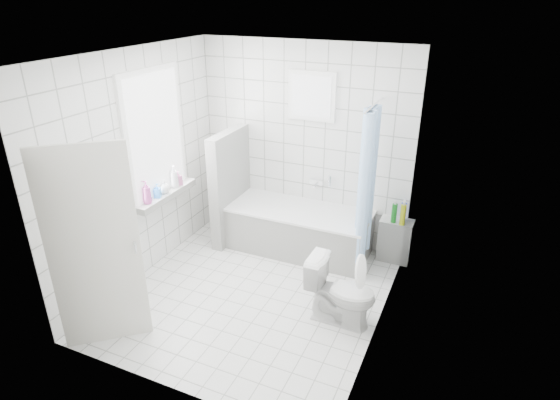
% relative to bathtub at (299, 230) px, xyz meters
% --- Properties ---
extents(ground, '(3.00, 3.00, 0.00)m').
position_rel_bathtub_xyz_m(ground, '(-0.10, -1.12, -0.29)').
color(ground, white).
rests_on(ground, ground).
extents(ceiling, '(3.00, 3.00, 0.00)m').
position_rel_bathtub_xyz_m(ceiling, '(-0.10, -1.12, 2.31)').
color(ceiling, white).
rests_on(ceiling, ground).
extents(wall_back, '(2.80, 0.02, 2.60)m').
position_rel_bathtub_xyz_m(wall_back, '(-0.10, 0.38, 1.01)').
color(wall_back, white).
rests_on(wall_back, ground).
extents(wall_front, '(2.80, 0.02, 2.60)m').
position_rel_bathtub_xyz_m(wall_front, '(-0.10, -2.62, 1.01)').
color(wall_front, white).
rests_on(wall_front, ground).
extents(wall_left, '(0.02, 3.00, 2.60)m').
position_rel_bathtub_xyz_m(wall_left, '(-1.50, -1.12, 1.01)').
color(wall_left, white).
rests_on(wall_left, ground).
extents(wall_right, '(0.02, 3.00, 2.60)m').
position_rel_bathtub_xyz_m(wall_right, '(1.30, -1.12, 1.01)').
color(wall_right, white).
rests_on(wall_right, ground).
extents(window_left, '(0.01, 0.90, 1.40)m').
position_rel_bathtub_xyz_m(window_left, '(-1.46, -0.82, 1.31)').
color(window_left, white).
rests_on(window_left, wall_left).
extents(window_back, '(0.50, 0.01, 0.50)m').
position_rel_bathtub_xyz_m(window_back, '(-0.00, 0.33, 1.66)').
color(window_back, white).
rests_on(window_back, wall_back).
extents(window_sill, '(0.18, 1.02, 0.08)m').
position_rel_bathtub_xyz_m(window_sill, '(-1.41, -0.82, 0.57)').
color(window_sill, white).
rests_on(window_sill, wall_left).
extents(door, '(0.63, 0.55, 2.00)m').
position_rel_bathtub_xyz_m(door, '(-1.05, -2.34, 0.71)').
color(door, silver).
rests_on(door, ground).
extents(bathtub, '(1.81, 0.77, 0.58)m').
position_rel_bathtub_xyz_m(bathtub, '(0.00, 0.00, 0.00)').
color(bathtub, white).
rests_on(bathtub, ground).
extents(partition_wall, '(0.15, 0.85, 1.50)m').
position_rel_bathtub_xyz_m(partition_wall, '(-0.97, -0.05, 0.46)').
color(partition_wall, white).
rests_on(partition_wall, ground).
extents(tiled_ledge, '(0.40, 0.24, 0.55)m').
position_rel_bathtub_xyz_m(tiled_ledge, '(1.19, 0.25, -0.02)').
color(tiled_ledge, white).
rests_on(tiled_ledge, ground).
extents(toilet, '(0.70, 0.40, 0.71)m').
position_rel_bathtub_xyz_m(toilet, '(0.93, -1.17, 0.06)').
color(toilet, white).
rests_on(toilet, ground).
extents(curtain_rod, '(0.02, 0.80, 0.02)m').
position_rel_bathtub_xyz_m(curtain_rod, '(0.85, -0.02, 1.71)').
color(curtain_rod, silver).
rests_on(curtain_rod, wall_back).
extents(shower_curtain, '(0.14, 0.48, 1.78)m').
position_rel_bathtub_xyz_m(shower_curtain, '(0.85, -0.16, 0.81)').
color(shower_curtain, '#549FF7').
rests_on(shower_curtain, curtain_rod).
extents(tub_faucet, '(0.18, 0.06, 0.06)m').
position_rel_bathtub_xyz_m(tub_faucet, '(0.10, 0.33, 0.56)').
color(tub_faucet, silver).
rests_on(tub_faucet, wall_back).
extents(sill_bottles, '(0.18, 0.72, 0.29)m').
position_rel_bathtub_xyz_m(sill_bottles, '(-1.40, -0.86, 0.73)').
color(sill_bottles, white).
rests_on(sill_bottles, window_sill).
extents(ledge_bottles, '(0.17, 0.18, 0.26)m').
position_rel_bathtub_xyz_m(ledge_bottles, '(1.22, 0.21, 0.38)').
color(ledge_bottles, '#1C33E5').
rests_on(ledge_bottles, tiled_ledge).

